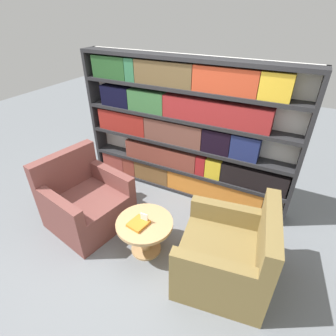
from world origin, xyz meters
The scene contains 7 objects.
ground_plane centered at (0.00, 0.00, 0.00)m, with size 14.00×14.00×0.00m, color slate.
bookshelf centered at (-0.02, 1.46, 1.01)m, with size 3.18×0.30×2.05m.
armchair_left centered at (-0.85, 0.18, 0.32)m, with size 1.07×1.08×0.97m.
armchair_right centered at (1.10, 0.17, 0.32)m, with size 1.04×1.05×0.97m.
coffee_table centered at (0.13, 0.10, 0.33)m, with size 0.66×0.66×0.46m.
table_sign centered at (0.13, 0.10, 0.51)m, with size 0.09×0.06×0.13m.
stray_book centered at (0.09, 0.04, 0.48)m, with size 0.23×0.25×0.04m.
Camera 1 is at (1.39, -1.75, 2.59)m, focal length 28.00 mm.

